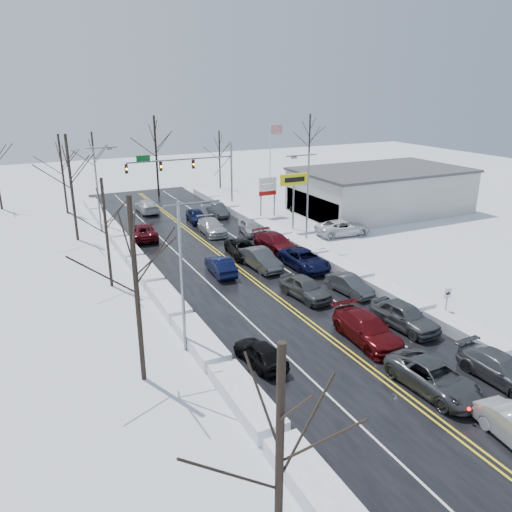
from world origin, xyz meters
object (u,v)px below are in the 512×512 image
traffic_signal_mast (193,167)px  dealership_building (380,190)px  oncoming_car_0 (221,274)px  flagpole (271,156)px  tires_plus_sign (294,183)px

traffic_signal_mast → dealership_building: bearing=-25.9°
traffic_signal_mast → oncoming_car_0: size_ratio=2.96×
traffic_signal_mast → flagpole: size_ratio=1.33×
tires_plus_sign → flagpole: (4.67, 14.01, 0.93)m
flagpole → oncoming_car_0: 29.48m
dealership_building → oncoming_car_0: dealership_building is taller
traffic_signal_mast → dealership_building: 23.01m
traffic_signal_mast → dealership_building: size_ratio=0.65×
traffic_signal_mast → oncoming_car_0: bearing=-104.0°
flagpole → oncoming_car_0: bearing=-126.1°
oncoming_car_0 → traffic_signal_mast: bearing=-99.5°
flagpole → dealership_building: flagpole is taller
oncoming_car_0 → flagpole: bearing=-121.6°
oncoming_car_0 → tires_plus_sign: bearing=-138.5°
dealership_building → traffic_signal_mast: bearing=154.1°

